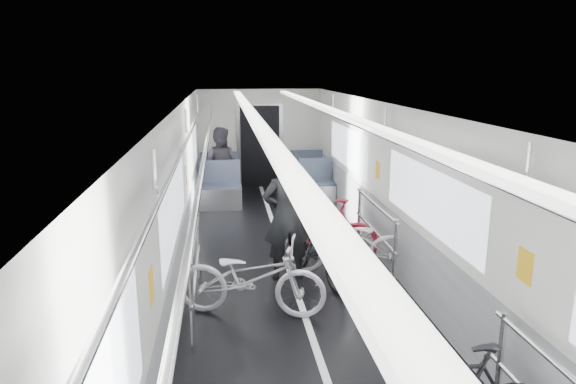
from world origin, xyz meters
name	(u,v)px	position (x,y,z in m)	size (l,w,h in m)	color
car_shell	(286,190)	(0.00, 1.78, 1.13)	(3.02, 14.01, 2.41)	black
bike_left_far	(251,277)	(-0.63, 0.10, 0.47)	(0.63, 1.81, 0.95)	silver
bike_right_mid	(347,243)	(0.79, 1.13, 0.48)	(0.64, 1.85, 0.97)	#A5A5AA
bike_right_far	(325,229)	(0.60, 1.77, 0.49)	(0.46, 1.64, 0.99)	#A6142A
bike_aisle	(318,252)	(0.35, 1.04, 0.40)	(0.53, 1.53, 0.81)	black
person_standing	(286,216)	(-0.07, 1.14, 0.91)	(0.66, 0.44, 1.82)	black
person_seated	(220,165)	(-0.98, 5.53, 0.83)	(0.81, 0.63, 1.66)	#343038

